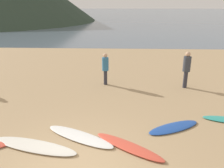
% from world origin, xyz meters
% --- Properties ---
extents(ground_plane, '(120.00, 120.00, 0.20)m').
position_xyz_m(ground_plane, '(0.00, 10.00, -0.10)').
color(ground_plane, tan).
rests_on(ground_plane, ground).
extents(ocean_water, '(140.00, 100.00, 0.01)m').
position_xyz_m(ocean_water, '(0.00, 65.53, 0.00)').
color(ocean_water, slate).
rests_on(ocean_water, ground).
extents(surfboard_2, '(2.72, 1.26, 0.08)m').
position_xyz_m(surfboard_2, '(-1.34, 0.81, 0.04)').
color(surfboard_2, silver).
rests_on(surfboard_2, ground).
extents(surfboard_3, '(2.39, 1.63, 0.09)m').
position_xyz_m(surfboard_3, '(-0.13, 1.36, 0.04)').
color(surfboard_3, white).
rests_on(surfboard_3, ground).
extents(surfboard_4, '(2.13, 1.68, 0.10)m').
position_xyz_m(surfboard_4, '(1.36, 0.88, 0.05)').
color(surfboard_4, '#D84C38').
rests_on(surfboard_4, ground).
extents(surfboard_5, '(1.96, 1.39, 0.07)m').
position_xyz_m(surfboard_5, '(2.88, 2.05, 0.03)').
color(surfboard_5, '#1E479E').
rests_on(surfboard_5, ground).
extents(person_1, '(0.32, 0.32, 1.58)m').
position_xyz_m(person_1, '(0.34, 6.26, 0.93)').
color(person_1, '#2D2D38').
rests_on(person_1, ground).
extents(person_2, '(0.35, 0.35, 1.75)m').
position_xyz_m(person_2, '(4.19, 5.98, 1.03)').
color(person_2, '#2D2D38').
rests_on(person_2, ground).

